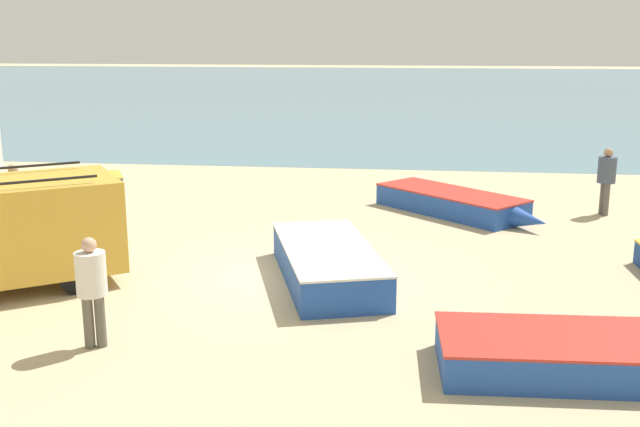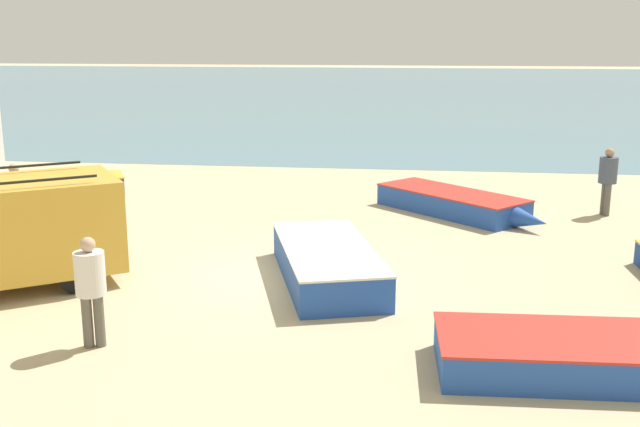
% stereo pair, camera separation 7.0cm
% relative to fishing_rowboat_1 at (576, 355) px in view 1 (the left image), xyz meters
% --- Properties ---
extents(ground_plane, '(200.00, 200.00, 0.00)m').
position_rel_fishing_rowboat_1_xyz_m(ground_plane, '(-4.82, 3.71, -0.27)').
color(ground_plane, tan).
extents(sea_water, '(120.00, 80.00, 0.01)m').
position_rel_fishing_rowboat_1_xyz_m(sea_water, '(-4.82, 55.71, -0.26)').
color(sea_water, slate).
rests_on(sea_water, ground_plane).
extents(fishing_rowboat_1, '(4.36, 1.78, 0.54)m').
position_rel_fishing_rowboat_1_xyz_m(fishing_rowboat_1, '(0.00, 0.00, 0.00)').
color(fishing_rowboat_1, '#234CA3').
rests_on(fishing_rowboat_1, ground_plane).
extents(fishing_rowboat_2, '(4.30, 4.10, 0.57)m').
position_rel_fishing_rowboat_1_xyz_m(fishing_rowboat_2, '(-1.17, 9.37, 0.02)').
color(fishing_rowboat_2, '#234CA3').
rests_on(fishing_rowboat_2, ground_plane).
extents(fishing_rowboat_3, '(5.15, 3.28, 0.55)m').
position_rel_fishing_rowboat_1_xyz_m(fishing_rowboat_3, '(-12.97, 9.93, 0.00)').
color(fishing_rowboat_3, navy).
rests_on(fishing_rowboat_3, ground_plane).
extents(fishing_rowboat_4, '(2.71, 4.93, 0.67)m').
position_rel_fishing_rowboat_1_xyz_m(fishing_rowboat_4, '(-3.91, 3.71, 0.07)').
color(fishing_rowboat_4, '#234CA3').
rests_on(fishing_rowboat_4, ground_plane).
extents(fisherman_0, '(0.46, 0.46, 1.75)m').
position_rel_fishing_rowboat_1_xyz_m(fisherman_0, '(2.67, 9.72, 0.78)').
color(fisherman_0, '#5B564C').
rests_on(fisherman_0, ground_plane).
extents(fisherman_1, '(0.45, 0.45, 1.73)m').
position_rel_fishing_rowboat_1_xyz_m(fisherman_1, '(-11.28, 5.75, 0.76)').
color(fisherman_1, '#38383D').
rests_on(fisherman_1, ground_plane).
extents(fisherman_2, '(0.45, 0.45, 1.70)m').
position_rel_fishing_rowboat_1_xyz_m(fisherman_2, '(-6.97, 0.03, 0.75)').
color(fisherman_2, '#5B564C').
rests_on(fisherman_2, ground_plane).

